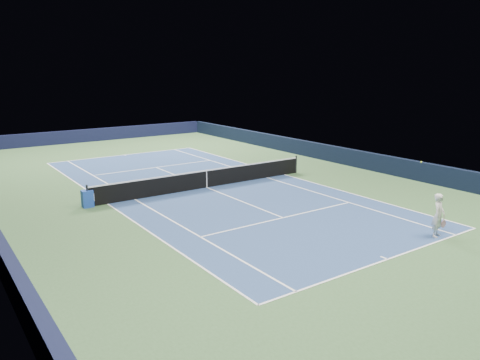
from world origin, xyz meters
TOP-DOWN VIEW (x-y plane):
  - ground at (0.00, 0.00)m, footprint 40.00×40.00m
  - wall_far at (0.00, 19.82)m, footprint 22.00×0.35m
  - wall_right at (10.82, 0.00)m, footprint 0.35×40.00m
  - court_surface at (0.00, 0.00)m, footprint 10.97×23.77m
  - baseline_far at (0.00, 11.88)m, footprint 10.97×0.08m
  - baseline_near at (0.00, -11.88)m, footprint 10.97×0.08m
  - sideline_doubles_right at (5.49, 0.00)m, footprint 0.08×23.77m
  - sideline_doubles_left at (-5.49, 0.00)m, footprint 0.08×23.77m
  - sideline_singles_right at (4.12, 0.00)m, footprint 0.08×23.77m
  - sideline_singles_left at (-4.12, 0.00)m, footprint 0.08×23.77m
  - service_line_far at (0.00, 6.40)m, footprint 8.23×0.08m
  - service_line_near at (0.00, -6.40)m, footprint 8.23×0.08m
  - center_service_line at (0.00, 0.00)m, footprint 0.08×12.80m
  - center_mark_far at (0.00, 11.73)m, footprint 0.08×0.30m
  - center_mark_near at (0.00, -11.73)m, footprint 0.08×0.30m
  - tennis_net at (0.00, 0.00)m, footprint 12.90×0.10m
  - sponsor_cube at (-6.40, 0.05)m, footprint 0.58×0.46m
  - tennis_player at (3.36, -11.52)m, footprint 0.83×1.32m

SIDE VIEW (x-z plane):
  - ground at x=0.00m, z-range 0.00..0.00m
  - court_surface at x=0.00m, z-range 0.00..0.01m
  - baseline_far at x=0.00m, z-range 0.01..0.01m
  - baseline_near at x=0.00m, z-range 0.01..0.01m
  - sideline_doubles_right at x=5.49m, z-range 0.01..0.01m
  - sideline_doubles_left at x=-5.49m, z-range 0.01..0.01m
  - sideline_singles_right at x=4.12m, z-range 0.01..0.01m
  - sideline_singles_left at x=-4.12m, z-range 0.01..0.01m
  - service_line_far at x=0.00m, z-range 0.01..0.01m
  - service_line_near at x=0.00m, z-range 0.01..0.01m
  - center_service_line at x=0.00m, z-range 0.01..0.01m
  - center_mark_far at x=0.00m, z-range 0.01..0.01m
  - center_mark_near at x=0.00m, z-range 0.01..0.01m
  - sponsor_cube at x=-6.40m, z-range 0.00..0.80m
  - tennis_net at x=0.00m, z-range -0.03..1.04m
  - wall_far at x=0.00m, z-range 0.00..1.10m
  - wall_right at x=10.82m, z-range 0.00..1.10m
  - tennis_player at x=3.36m, z-range -0.53..2.24m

